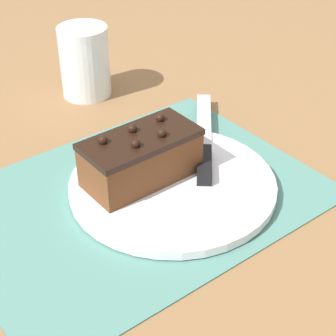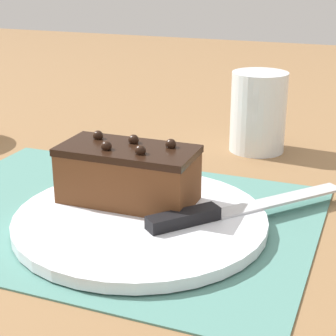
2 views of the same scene
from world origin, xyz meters
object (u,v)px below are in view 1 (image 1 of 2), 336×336
object	(u,v)px
cake_plate	(173,184)
serving_knife	(204,149)
drinking_glass	(85,62)

from	to	relation	value
cake_plate	serving_knife	world-z (taller)	serving_knife
serving_knife	drinking_glass	xyz separation A→B (m)	(-0.02, 0.28, 0.04)
cake_plate	drinking_glass	xyz separation A→B (m)	(0.06, 0.31, 0.05)
serving_knife	drinking_glass	distance (m)	0.29
serving_knife	cake_plate	bearing A→B (deg)	-119.91
cake_plate	drinking_glass	distance (m)	0.32
serving_knife	drinking_glass	world-z (taller)	drinking_glass
cake_plate	serving_knife	distance (m)	0.08
drinking_glass	serving_knife	bearing A→B (deg)	-85.42
cake_plate	serving_knife	bearing A→B (deg)	19.46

